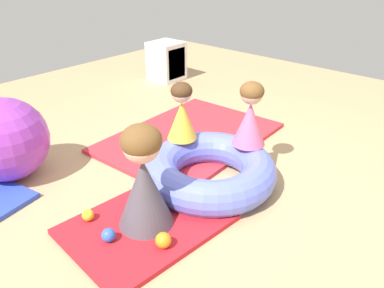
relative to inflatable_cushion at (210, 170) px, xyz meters
The scene contains 15 objects.
ground_plane 0.15m from the inflatable_cushion, 150.07° to the left, with size 8.00×8.00×0.00m, color tan.
gym_mat_near_left 0.90m from the inflatable_cushion, 52.92° to the left, with size 1.80×1.27×0.04m, color red.
gym_mat_far_left 0.74m from the inflatable_cushion, behind, with size 1.11×0.84×0.04m, color red.
inflatable_cushion is the anchor object (origin of this frame).
child_in_pink 0.58m from the inflatable_cushion, 16.62° to the right, with size 0.38×0.38×0.56m.
child_in_yellow 0.56m from the inflatable_cushion, 78.17° to the left, with size 0.30×0.30×0.52m.
adult_seated 0.78m from the inflatable_cushion, behind, with size 0.55×0.55×0.77m.
play_ball_red 0.88m from the inflatable_cushion, 92.62° to the left, with size 0.10×0.10×0.10m, color red.
play_ball_blue 1.03m from the inflatable_cushion, behind, with size 0.10×0.10×0.10m, color blue.
play_ball_pink 0.60m from the inflatable_cushion, 27.95° to the left, with size 0.09×0.09×0.09m, color pink.
play_ball_orange 0.88m from the inflatable_cushion, 161.32° to the right, with size 0.11×0.11×0.11m, color orange.
play_ball_yellow 1.05m from the inflatable_cushion, 161.73° to the left, with size 0.09×0.09×0.09m, color yellow.
play_ball_green_second 0.75m from the inflatable_cushion, 81.26° to the left, with size 0.07×0.07×0.07m, color green.
exercise_ball_large 1.75m from the inflatable_cushion, 126.78° to the left, with size 0.72×0.72×0.72m, color purple.
storage_cube 2.96m from the inflatable_cushion, 51.56° to the left, with size 0.44×0.44×0.56m.
Camera 1 is at (-2.14, -1.74, 1.82)m, focal length 36.04 mm.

